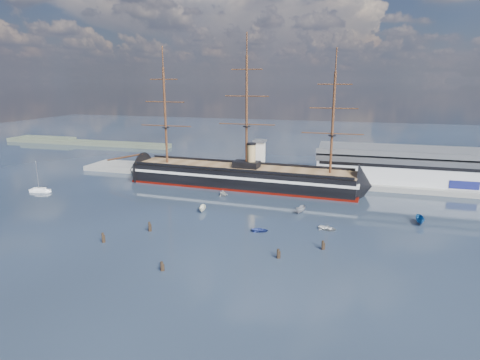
# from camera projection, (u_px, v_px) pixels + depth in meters

# --- Properties ---
(ground) EXTENTS (600.00, 600.00, 0.00)m
(ground) POSITION_uv_depth(u_px,v_px,m) (228.00, 201.00, 139.85)
(ground) COLOR black
(ground) RESTS_ON ground
(quay) EXTENTS (180.00, 18.00, 2.00)m
(quay) POSITION_uv_depth(u_px,v_px,m) (277.00, 179.00, 170.61)
(quay) COLOR slate
(quay) RESTS_ON ground
(warehouse) EXTENTS (63.00, 21.00, 11.60)m
(warehouse) POSITION_uv_depth(u_px,v_px,m) (398.00, 165.00, 159.23)
(warehouse) COLOR #B7BABC
(warehouse) RESTS_ON ground
(quay_tower) EXTENTS (5.00, 5.00, 15.00)m
(quay_tower) POSITION_uv_depth(u_px,v_px,m) (260.00, 157.00, 167.40)
(quay_tower) COLOR silver
(quay_tower) RESTS_ON ground
(shoreline) EXTENTS (120.00, 10.00, 4.00)m
(shoreline) POSITION_uv_depth(u_px,v_px,m) (74.00, 142.00, 266.22)
(shoreline) COLOR #3F4C38
(shoreline) RESTS_ON ground
(warship) EXTENTS (113.22, 20.13, 53.94)m
(warship) POSITION_uv_depth(u_px,v_px,m) (237.00, 176.00, 158.27)
(warship) COLOR black
(warship) RESTS_ON ground
(sailboat) EXTENTS (7.70, 3.73, 11.85)m
(sailboat) POSITION_uv_depth(u_px,v_px,m) (40.00, 190.00, 150.34)
(sailboat) COLOR white
(sailboat) RESTS_ON ground
(motorboat_a) EXTENTS (6.17, 3.28, 2.34)m
(motorboat_a) POSITION_uv_depth(u_px,v_px,m) (203.00, 212.00, 128.10)
(motorboat_a) COLOR white
(motorboat_a) RESTS_ON ground
(motorboat_b) EXTENTS (1.63, 3.06, 1.36)m
(motorboat_b) POSITION_uv_depth(u_px,v_px,m) (260.00, 232.00, 111.00)
(motorboat_b) COLOR navy
(motorboat_b) RESTS_ON ground
(motorboat_c) EXTENTS (6.61, 3.94, 2.49)m
(motorboat_c) POSITION_uv_depth(u_px,v_px,m) (301.00, 213.00, 126.96)
(motorboat_c) COLOR gray
(motorboat_c) RESTS_ON ground
(motorboat_d) EXTENTS (6.04, 6.95, 2.39)m
(motorboat_d) POSITION_uv_depth(u_px,v_px,m) (223.00, 196.00, 145.54)
(motorboat_d) COLOR beige
(motorboat_d) RESTS_ON ground
(motorboat_e) EXTENTS (2.24, 3.50, 1.52)m
(motorboat_e) POSITION_uv_depth(u_px,v_px,m) (327.00, 230.00, 112.23)
(motorboat_e) COLOR silver
(motorboat_e) RESTS_ON ground
(motorboat_f) EXTENTS (6.99, 2.72, 2.77)m
(motorboat_f) POSITION_uv_depth(u_px,v_px,m) (420.00, 224.00, 117.17)
(motorboat_f) COLOR navy
(motorboat_f) RESTS_ON ground
(piling_near_left) EXTENTS (0.64, 0.64, 3.33)m
(piling_near_left) POSITION_uv_depth(u_px,v_px,m) (103.00, 242.00, 103.64)
(piling_near_left) COLOR black
(piling_near_left) RESTS_ON ground
(piling_near_mid) EXTENTS (0.64, 0.64, 2.88)m
(piling_near_mid) POSITION_uv_depth(u_px,v_px,m) (162.00, 271.00, 88.10)
(piling_near_mid) COLOR black
(piling_near_mid) RESTS_ON ground
(piling_near_right) EXTENTS (0.64, 0.64, 3.03)m
(piling_near_right) POSITION_uv_depth(u_px,v_px,m) (278.00, 258.00, 94.35)
(piling_near_right) COLOR black
(piling_near_right) RESTS_ON ground
(piling_far_right) EXTENTS (0.64, 0.64, 3.02)m
(piling_far_right) POSITION_uv_depth(u_px,v_px,m) (323.00, 249.00, 99.25)
(piling_far_right) COLOR black
(piling_far_right) RESTS_ON ground
(piling_extra) EXTENTS (0.64, 0.64, 3.45)m
(piling_extra) POSITION_uv_depth(u_px,v_px,m) (150.00, 231.00, 111.29)
(piling_extra) COLOR black
(piling_extra) RESTS_ON ground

